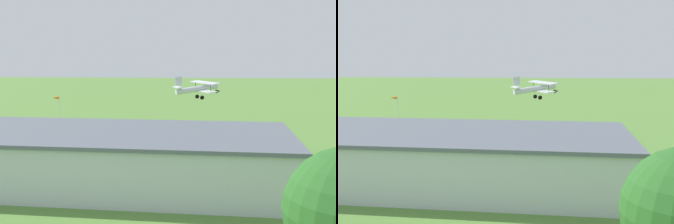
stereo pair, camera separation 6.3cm
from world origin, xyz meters
The scene contains 6 objects.
ground_plane centered at (0.00, 0.00, 0.00)m, with size 400.00×400.00×0.00m, color #568438.
hangar centered at (3.26, 28.32, 2.71)m, with size 40.67×18.01×5.41m.
biplane centered at (-7.02, 4.36, 8.08)m, with size 7.70×8.69×3.61m.
person_by_parked_cars centered at (-18.12, 14.69, 0.83)m, with size 0.53×0.53×1.66m.
person_crossing_taxiway centered at (20.53, 11.57, 0.89)m, with size 0.47×0.47×1.78m.
windsock centered at (19.02, -4.05, 5.15)m, with size 1.47×1.22×5.86m.
Camera 2 is at (-8.15, 69.81, 12.80)m, focal length 44.82 mm.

